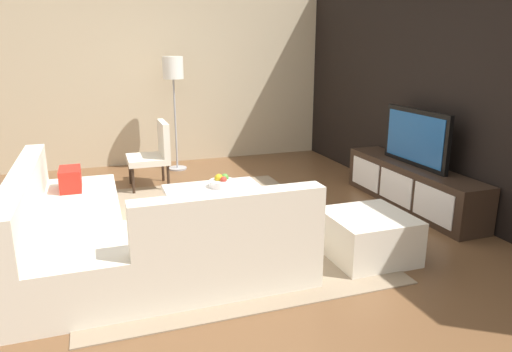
{
  "coord_description": "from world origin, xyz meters",
  "views": [
    {
      "loc": [
        4.32,
        -1.02,
        1.82
      ],
      "look_at": [
        -0.12,
        0.52,
        0.51
      ],
      "focal_mm": 32.76,
      "sensor_mm": 36.0,
      "label": 1
    }
  ],
  "objects_px": {
    "coffee_table": "(218,209)",
    "floor_lamp": "(173,76)",
    "sectional_couch": "(120,235)",
    "television": "(416,138)",
    "book_stack": "(211,197)",
    "media_console": "(411,186)",
    "ottoman": "(368,236)",
    "fruit_bowl": "(222,182)",
    "accent_chair_near": "(155,151)"
  },
  "relations": [
    {
      "from": "sectional_couch",
      "to": "fruit_bowl",
      "type": "distance_m",
      "value": 1.36
    },
    {
      "from": "television",
      "to": "media_console",
      "type": "bearing_deg",
      "value": -90.0
    },
    {
      "from": "sectional_couch",
      "to": "fruit_bowl",
      "type": "height_order",
      "value": "sectional_couch"
    },
    {
      "from": "accent_chair_near",
      "to": "floor_lamp",
      "type": "height_order",
      "value": "floor_lamp"
    },
    {
      "from": "book_stack",
      "to": "accent_chair_near",
      "type": "bearing_deg",
      "value": -171.44
    },
    {
      "from": "coffee_table",
      "to": "accent_chair_near",
      "type": "relative_size",
      "value": 1.15
    },
    {
      "from": "coffee_table",
      "to": "floor_lamp",
      "type": "height_order",
      "value": "floor_lamp"
    },
    {
      "from": "media_console",
      "to": "accent_chair_near",
      "type": "bearing_deg",
      "value": -123.63
    },
    {
      "from": "coffee_table",
      "to": "accent_chair_near",
      "type": "xyz_separation_m",
      "value": [
        -1.7,
        -0.41,
        0.29
      ]
    },
    {
      "from": "accent_chair_near",
      "to": "ottoman",
      "type": "relative_size",
      "value": 1.24
    },
    {
      "from": "television",
      "to": "book_stack",
      "type": "height_order",
      "value": "television"
    },
    {
      "from": "fruit_bowl",
      "to": "accent_chair_near",
      "type": "bearing_deg",
      "value": -161.49
    },
    {
      "from": "floor_lamp",
      "to": "ottoman",
      "type": "bearing_deg",
      "value": 16.15
    },
    {
      "from": "media_console",
      "to": "book_stack",
      "type": "bearing_deg",
      "value": -87.3
    },
    {
      "from": "ottoman",
      "to": "fruit_bowl",
      "type": "distance_m",
      "value": 1.65
    },
    {
      "from": "media_console",
      "to": "floor_lamp",
      "type": "xyz_separation_m",
      "value": [
        -2.62,
        -2.28,
        1.15
      ]
    },
    {
      "from": "media_console",
      "to": "ottoman",
      "type": "xyz_separation_m",
      "value": [
        1.03,
        -1.22,
        -0.05
      ]
    },
    {
      "from": "coffee_table",
      "to": "floor_lamp",
      "type": "xyz_separation_m",
      "value": [
        -2.52,
        0.02,
        1.2
      ]
    },
    {
      "from": "ottoman",
      "to": "television",
      "type": "bearing_deg",
      "value": 129.96
    },
    {
      "from": "floor_lamp",
      "to": "ottoman",
      "type": "height_order",
      "value": "floor_lamp"
    },
    {
      "from": "coffee_table",
      "to": "floor_lamp",
      "type": "distance_m",
      "value": 2.79
    },
    {
      "from": "ottoman",
      "to": "book_stack",
      "type": "xyz_separation_m",
      "value": [
        -0.91,
        -1.19,
        0.21
      ]
    },
    {
      "from": "media_console",
      "to": "floor_lamp",
      "type": "distance_m",
      "value": 3.66
    },
    {
      "from": "coffee_table",
      "to": "book_stack",
      "type": "height_order",
      "value": "book_stack"
    },
    {
      "from": "sectional_couch",
      "to": "coffee_table",
      "type": "relative_size",
      "value": 2.38
    },
    {
      "from": "media_console",
      "to": "ottoman",
      "type": "relative_size",
      "value": 2.97
    },
    {
      "from": "media_console",
      "to": "television",
      "type": "relative_size",
      "value": 1.94
    },
    {
      "from": "fruit_bowl",
      "to": "sectional_couch",
      "type": "bearing_deg",
      "value": -54.53
    },
    {
      "from": "television",
      "to": "ottoman",
      "type": "distance_m",
      "value": 1.71
    },
    {
      "from": "coffee_table",
      "to": "accent_chair_near",
      "type": "distance_m",
      "value": 1.77
    },
    {
      "from": "coffee_table",
      "to": "ottoman",
      "type": "relative_size",
      "value": 1.44
    },
    {
      "from": "ottoman",
      "to": "accent_chair_near",
      "type": "bearing_deg",
      "value": -152.36
    },
    {
      "from": "ottoman",
      "to": "sectional_couch",
      "type": "bearing_deg",
      "value": -104.16
    },
    {
      "from": "coffee_table",
      "to": "sectional_couch",
      "type": "bearing_deg",
      "value": -59.05
    },
    {
      "from": "coffee_table",
      "to": "fruit_bowl",
      "type": "distance_m",
      "value": 0.31
    },
    {
      "from": "coffee_table",
      "to": "ottoman",
      "type": "height_order",
      "value": "ottoman"
    },
    {
      "from": "coffee_table",
      "to": "floor_lamp",
      "type": "bearing_deg",
      "value": 179.62
    },
    {
      "from": "sectional_couch",
      "to": "fruit_bowl",
      "type": "xyz_separation_m",
      "value": [
        -0.79,
        1.1,
        0.14
      ]
    },
    {
      "from": "media_console",
      "to": "television",
      "type": "height_order",
      "value": "television"
    },
    {
      "from": "floor_lamp",
      "to": "ottoman",
      "type": "relative_size",
      "value": 2.4
    },
    {
      "from": "sectional_couch",
      "to": "television",
      "type": "bearing_deg",
      "value": 98.64
    },
    {
      "from": "floor_lamp",
      "to": "sectional_couch",
      "type": "bearing_deg",
      "value": -18.09
    },
    {
      "from": "sectional_couch",
      "to": "media_console",
      "type": "bearing_deg",
      "value": 98.65
    },
    {
      "from": "sectional_couch",
      "to": "floor_lamp",
      "type": "height_order",
      "value": "floor_lamp"
    },
    {
      "from": "book_stack",
      "to": "ottoman",
      "type": "bearing_deg",
      "value": 52.56
    },
    {
      "from": "floor_lamp",
      "to": "book_stack",
      "type": "relative_size",
      "value": 9.34
    },
    {
      "from": "floor_lamp",
      "to": "media_console",
      "type": "bearing_deg",
      "value": 41.01
    },
    {
      "from": "floor_lamp",
      "to": "book_stack",
      "type": "height_order",
      "value": "floor_lamp"
    },
    {
      "from": "television",
      "to": "floor_lamp",
      "type": "bearing_deg",
      "value": -138.98
    },
    {
      "from": "television",
      "to": "book_stack",
      "type": "distance_m",
      "value": 2.45
    }
  ]
}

